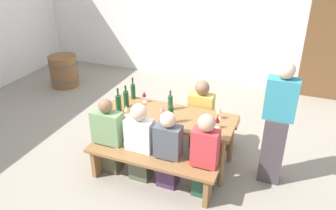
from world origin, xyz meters
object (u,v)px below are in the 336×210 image
bench_near (149,165)px  wine_bottle_4 (170,102)px  wine_bottle_3 (119,103)px  seated_guest_near_1 (140,143)px  wine_glass_1 (162,109)px  wine_glass_2 (217,119)px  wooden_door (329,47)px  seated_guest_near_0 (108,138)px  wine_glass_0 (126,109)px  seated_guest_far_0 (201,116)px  seated_guest_near_2 (168,151)px  wine_bottle_2 (126,99)px  wine_glass_4 (144,94)px  tasting_table (168,120)px  wine_bottle_0 (171,114)px  seated_guest_near_3 (205,157)px  standing_host (277,126)px  wine_bottle_1 (133,91)px  wine_barrel (64,71)px  wine_glass_3 (219,110)px  bench_far (183,118)px

bench_near → wine_bottle_4: wine_bottle_4 is taller
wine_bottle_3 → seated_guest_near_1: seated_guest_near_1 is taller
wine_glass_1 → wine_glass_2: wine_glass_2 is taller
seated_guest_near_1 → wooden_door: bearing=-32.2°
wooden_door → seated_guest_near_0: bearing=-127.3°
wine_glass_0 → seated_guest_far_0: (0.85, 0.73, -0.33)m
wooden_door → seated_guest_near_2: size_ratio=1.95×
wine_bottle_3 → seated_guest_near_1: (0.47, -0.32, -0.35)m
wine_bottle_2 → wine_glass_4: bearing=54.4°
seated_guest_near_2 → seated_guest_far_0: (0.13, 1.00, 0.02)m
tasting_table → wine_bottle_4: 0.26m
wine_bottle_0 → wine_glass_4: (-0.59, 0.43, -0.01)m
seated_guest_far_0 → wine_glass_4: bearing=-71.9°
seated_guest_near_3 → seated_guest_far_0: seated_guest_near_3 is taller
seated_guest_far_0 → standing_host: 1.20m
wine_glass_0 → bench_near: bearing=-39.0°
wine_bottle_1 → seated_guest_near_2: 1.23m
wine_glass_4 → seated_guest_near_2: 1.06m
standing_host → seated_guest_near_0: bearing=16.0°
wine_glass_0 → wine_glass_2: 1.24m
wine_glass_0 → wine_barrel: size_ratio=0.23×
tasting_table → wine_bottle_0: 0.32m
wine_bottle_0 → wine_bottle_2: wine_bottle_0 is taller
wine_glass_2 → wine_glass_4: wine_glass_2 is taller
wine_glass_0 → wine_glass_4: wine_glass_4 is taller
wine_bottle_0 → seated_guest_near_2: wine_bottle_0 is taller
wine_barrel → wine_bottle_0: bearing=-30.6°
wine_bottle_1 → wine_bottle_3: (0.01, -0.46, 0.01)m
wine_bottle_3 → wine_glass_1: bearing=10.6°
wine_bottle_3 → bench_near: bearing=-35.4°
wine_glass_1 → seated_guest_near_0: bearing=-144.5°
wine_bottle_3 → standing_host: size_ratio=0.21×
wine_glass_2 → wine_glass_4: 1.24m
seated_guest_near_1 → standing_host: bearing=-69.6°
wine_glass_1 → seated_guest_near_2: 0.62m
standing_host → wine_barrel: bearing=-19.5°
wine_bottle_2 → wine_glass_3: wine_bottle_2 is taller
tasting_table → seated_guest_far_0: seated_guest_far_0 is taller
wine_bottle_4 → wine_bottle_2: bearing=-165.8°
seated_guest_near_1 → wine_bottle_0: bearing=-45.8°
bench_far → tasting_table: bearing=-90.0°
bench_far → wine_glass_0: size_ratio=11.28×
wooden_door → standing_host: wooden_door is taller
bench_near → standing_host: (1.43, 0.76, 0.48)m
wine_bottle_0 → wine_bottle_3: size_ratio=0.93×
wine_glass_2 → wine_glass_4: size_ratio=1.09×
wine_bottle_3 → wine_bottle_2: bearing=82.2°
bench_near → wine_bottle_1: size_ratio=5.24×
wine_bottle_0 → wine_bottle_3: (-0.79, 0.02, 0.00)m
wine_bottle_0 → wine_glass_2: 0.61m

